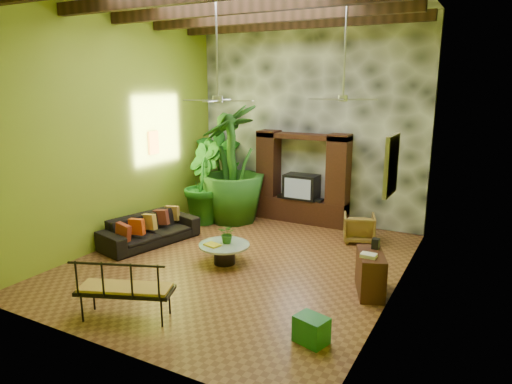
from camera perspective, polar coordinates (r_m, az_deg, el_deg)
The scene contains 22 objects.
ground at distance 9.25m, azimuth -2.01°, elevation -8.67°, with size 7.00×7.00×0.00m, color brown.
back_wall at distance 11.76m, azimuth 6.62°, elevation 8.57°, with size 6.00×0.02×5.00m, color #9BB328.
left_wall at distance 10.46m, azimuth -16.59°, elevation 7.52°, with size 0.02×7.00×5.00m, color #9BB328.
right_wall at distance 7.57m, azimuth 17.93°, elevation 5.37°, with size 0.02×7.00×5.00m, color #9BB328.
stone_accent_wall at distance 11.71m, azimuth 6.51°, elevation 8.55°, with size 5.98×0.10×4.98m, color #373A3F.
ceiling_beams at distance 8.67m, azimuth -2.29°, elevation 22.06°, with size 5.95×5.36×0.22m.
entertainment_center at distance 11.66m, azimuth 5.75°, elevation 0.91°, with size 2.40×0.55×2.30m.
ceiling_fan_front at distance 8.34m, azimuth -4.84°, elevation 12.87°, with size 1.28×1.28×1.86m.
ceiling_fan_back at distance 9.02m, azimuth 10.86°, elevation 12.72°, with size 1.28×1.28×1.86m.
wall_art_mask at distance 11.21m, azimuth -12.71°, elevation 6.04°, with size 0.06×0.32×0.55m, color gold.
wall_art_painting at distance 7.03m, azimuth 16.57°, elevation 3.23°, with size 0.06×0.70×0.90m, color #2A629C.
sofa at distance 10.41m, azimuth -13.12°, elevation -4.58°, with size 2.21×0.86×0.64m, color black.
wicker_armchair at distance 10.53m, azimuth 12.75°, elevation -4.38°, with size 0.67×0.69×0.63m, color olive.
tall_plant_a at distance 12.56m, azimuth -4.64°, elevation 2.65°, with size 1.20×0.81×2.28m, color #1A6019.
tall_plant_b at distance 11.60m, azimuth -6.82°, elevation 1.19°, with size 1.14×0.92×2.08m, color #1D671B.
tall_plant_c at distance 11.57m, azimuth -2.99°, elevation 3.53°, with size 1.67×1.67×2.99m, color #225616.
coffee_table at distance 9.08m, azimuth -3.97°, elevation -7.37°, with size 1.00×1.00×0.40m.
centerpiece_plant at distance 9.04m, azimuth -3.57°, elevation -5.20°, with size 0.35×0.30×0.39m, color #2D671B.
yellow_tray at distance 8.96m, azimuth -5.47°, elevation -6.60°, with size 0.30×0.22×0.03m, color yellow.
iron_bench at distance 7.18m, azimuth -16.48°, elevation -11.28°, with size 1.51×1.03×0.57m.
side_console at distance 8.04m, azimuth 14.11°, elevation -9.82°, with size 0.40×0.90×0.72m, color #3C1913.
green_bin at distance 6.56m, azimuth 6.93°, elevation -16.71°, with size 0.43×0.33×0.38m, color #1B6728.
Camera 1 is at (4.35, -7.39, 3.47)m, focal length 32.00 mm.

